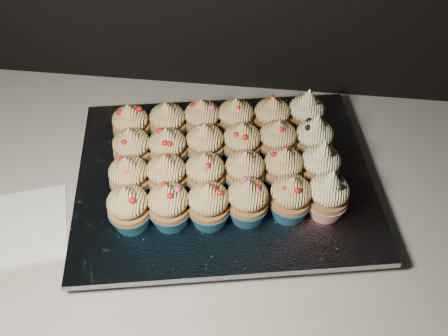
% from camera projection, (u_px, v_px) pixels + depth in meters
% --- Properties ---
extents(cabinet, '(2.40, 0.60, 0.86)m').
position_uv_depth(cabinet, '(195.00, 322.00, 1.18)').
color(cabinet, black).
rests_on(cabinet, ground).
extents(worktop, '(2.44, 0.64, 0.04)m').
position_uv_depth(worktop, '(184.00, 206.00, 0.84)').
color(worktop, beige).
rests_on(worktop, cabinet).
extents(napkin, '(0.18, 0.18, 0.00)m').
position_uv_depth(napkin, '(20.00, 227.00, 0.78)').
color(napkin, white).
rests_on(napkin, worktop).
extents(baking_tray, '(0.49, 0.41, 0.02)m').
position_uv_depth(baking_tray, '(224.00, 184.00, 0.83)').
color(baking_tray, black).
rests_on(baking_tray, worktop).
extents(foil_lining, '(0.54, 0.45, 0.01)m').
position_uv_depth(foil_lining, '(224.00, 177.00, 0.82)').
color(foil_lining, silver).
rests_on(foil_lining, baking_tray).
extents(cupcake_0, '(0.06, 0.06, 0.08)m').
position_uv_depth(cupcake_0, '(129.00, 208.00, 0.72)').
color(cupcake_0, '#185472').
rests_on(cupcake_0, foil_lining).
extents(cupcake_1, '(0.06, 0.06, 0.08)m').
position_uv_depth(cupcake_1, '(169.00, 206.00, 0.72)').
color(cupcake_1, '#185472').
rests_on(cupcake_1, foil_lining).
extents(cupcake_2, '(0.06, 0.06, 0.08)m').
position_uv_depth(cupcake_2, '(209.00, 205.00, 0.73)').
color(cupcake_2, '#185472').
rests_on(cupcake_2, foil_lining).
extents(cupcake_3, '(0.06, 0.06, 0.08)m').
position_uv_depth(cupcake_3, '(248.00, 201.00, 0.73)').
color(cupcake_3, '#185472').
rests_on(cupcake_3, foil_lining).
extents(cupcake_4, '(0.06, 0.06, 0.08)m').
position_uv_depth(cupcake_4, '(290.00, 198.00, 0.73)').
color(cupcake_4, '#185472').
rests_on(cupcake_4, foil_lining).
extents(cupcake_5, '(0.06, 0.06, 0.10)m').
position_uv_depth(cupcake_5, '(328.00, 195.00, 0.73)').
color(cupcake_5, red).
rests_on(cupcake_5, foil_lining).
extents(cupcake_6, '(0.06, 0.06, 0.08)m').
position_uv_depth(cupcake_6, '(130.00, 178.00, 0.76)').
color(cupcake_6, '#185472').
rests_on(cupcake_6, foil_lining).
extents(cupcake_7, '(0.06, 0.06, 0.08)m').
position_uv_depth(cupcake_7, '(167.00, 176.00, 0.76)').
color(cupcake_7, '#185472').
rests_on(cupcake_7, foil_lining).
extents(cupcake_8, '(0.06, 0.06, 0.08)m').
position_uv_depth(cupcake_8, '(205.00, 174.00, 0.76)').
color(cupcake_8, '#185472').
rests_on(cupcake_8, foil_lining).
extents(cupcake_9, '(0.06, 0.06, 0.08)m').
position_uv_depth(cupcake_9, '(245.00, 172.00, 0.77)').
color(cupcake_9, '#185472').
rests_on(cupcake_9, foil_lining).
extents(cupcake_10, '(0.06, 0.06, 0.08)m').
position_uv_depth(cupcake_10, '(283.00, 169.00, 0.77)').
color(cupcake_10, '#185472').
rests_on(cupcake_10, foil_lining).
extents(cupcake_11, '(0.06, 0.06, 0.10)m').
position_uv_depth(cupcake_11, '(320.00, 166.00, 0.77)').
color(cupcake_11, red).
rests_on(cupcake_11, foil_lining).
extents(cupcake_12, '(0.06, 0.06, 0.08)m').
position_uv_depth(cupcake_12, '(133.00, 149.00, 0.80)').
color(cupcake_12, '#185472').
rests_on(cupcake_12, foil_lining).
extents(cupcake_13, '(0.06, 0.06, 0.08)m').
position_uv_depth(cupcake_13, '(168.00, 149.00, 0.80)').
color(cupcake_13, '#185472').
rests_on(cupcake_13, foil_lining).
extents(cupcake_14, '(0.06, 0.06, 0.08)m').
position_uv_depth(cupcake_14, '(205.00, 145.00, 0.81)').
color(cupcake_14, '#185472').
rests_on(cupcake_14, foil_lining).
extents(cupcake_15, '(0.06, 0.06, 0.08)m').
position_uv_depth(cupcake_15, '(242.00, 144.00, 0.81)').
color(cupcake_15, '#185472').
rests_on(cupcake_15, foil_lining).
extents(cupcake_16, '(0.06, 0.06, 0.08)m').
position_uv_depth(cupcake_16, '(277.00, 141.00, 0.81)').
color(cupcake_16, '#185472').
rests_on(cupcake_16, foil_lining).
extents(cupcake_17, '(0.06, 0.06, 0.10)m').
position_uv_depth(cupcake_17, '(314.00, 139.00, 0.81)').
color(cupcake_17, red).
rests_on(cupcake_17, foil_lining).
extents(cupcake_18, '(0.06, 0.06, 0.08)m').
position_uv_depth(cupcake_18, '(131.00, 126.00, 0.84)').
color(cupcake_18, '#185472').
rests_on(cupcake_18, foil_lining).
extents(cupcake_19, '(0.06, 0.06, 0.08)m').
position_uv_depth(cupcake_19, '(168.00, 124.00, 0.84)').
color(cupcake_19, '#185472').
rests_on(cupcake_19, foil_lining).
extents(cupcake_20, '(0.06, 0.06, 0.08)m').
position_uv_depth(cupcake_20, '(202.00, 121.00, 0.84)').
color(cupcake_20, '#185472').
rests_on(cupcake_20, foil_lining).
extents(cupcake_21, '(0.06, 0.06, 0.08)m').
position_uv_depth(cupcake_21, '(236.00, 119.00, 0.85)').
color(cupcake_21, '#185472').
rests_on(cupcake_21, foil_lining).
extents(cupcake_22, '(0.06, 0.06, 0.08)m').
position_uv_depth(cupcake_22, '(272.00, 118.00, 0.85)').
color(cupcake_22, '#185472').
rests_on(cupcake_22, foil_lining).
extents(cupcake_23, '(0.06, 0.06, 0.10)m').
position_uv_depth(cupcake_23, '(306.00, 114.00, 0.85)').
color(cupcake_23, red).
rests_on(cupcake_23, foil_lining).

